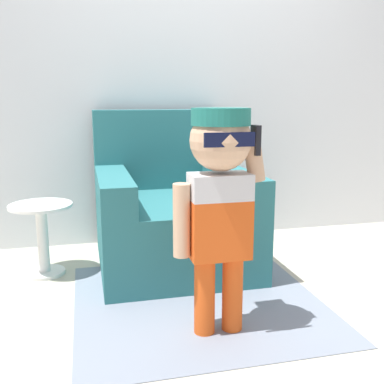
% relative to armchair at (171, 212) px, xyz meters
% --- Properties ---
extents(ground_plane, '(10.00, 10.00, 0.00)m').
position_rel_armchair_xyz_m(ground_plane, '(0.25, -0.19, -0.34)').
color(ground_plane, '#BCB29E').
extents(wall_back, '(10.00, 0.05, 2.60)m').
position_rel_armchair_xyz_m(wall_back, '(0.25, 0.55, 0.96)').
color(wall_back, silver).
rests_on(wall_back, ground_plane).
extents(armchair, '(0.95, 1.04, 1.00)m').
position_rel_armchair_xyz_m(armchair, '(0.00, 0.00, 0.00)').
color(armchair, '#286B70').
rests_on(armchair, ground_plane).
extents(person_child, '(0.42, 0.32, 1.04)m').
position_rel_armchair_xyz_m(person_child, '(0.03, -0.98, 0.35)').
color(person_child, '#E05119').
rests_on(person_child, ground_plane).
extents(side_table, '(0.38, 0.38, 0.45)m').
position_rel_armchair_xyz_m(side_table, '(-0.82, -0.04, -0.07)').
color(side_table, white).
rests_on(side_table, ground_plane).
extents(rug, '(1.30, 1.29, 0.01)m').
position_rel_armchair_xyz_m(rug, '(0.02, -0.65, -0.34)').
color(rug, gray).
rests_on(rug, ground_plane).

